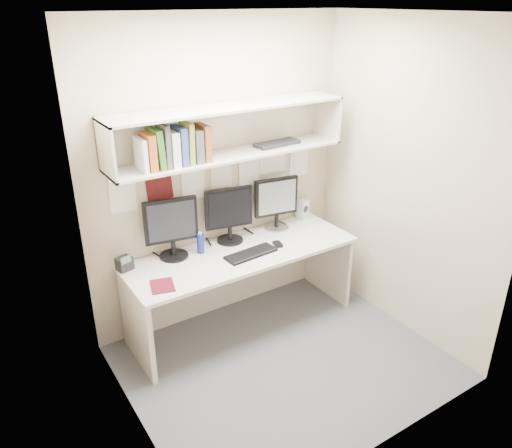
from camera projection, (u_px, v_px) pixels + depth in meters
floor at (284, 362)px, 4.02m from camera, size 2.40×2.00×0.01m
ceiling at (295, 13)px, 2.95m from camera, size 2.40×2.00×0.01m
wall_back at (219, 175)px, 4.25m from camera, size 2.40×0.02×2.60m
wall_front at (397, 275)px, 2.72m from camera, size 2.40×0.02×2.60m
wall_left at (122, 259)px, 2.89m from camera, size 0.02×2.00×2.60m
wall_right at (407, 183)px, 4.08m from camera, size 0.02×2.00×2.60m
desk at (242, 287)px, 4.37m from camera, size 2.00×0.70×0.73m
overhead_hutch at (226, 130)px, 3.97m from camera, size 2.00×0.38×0.40m
pinned_papers at (220, 181)px, 4.27m from camera, size 1.92×0.01×0.48m
monitor_left at (171, 226)px, 4.01m from camera, size 0.44×0.24×0.51m
monitor_center at (229, 213)px, 4.28m from camera, size 0.42×0.23×0.49m
monitor_right at (276, 201)px, 4.53m from camera, size 0.42×0.23×0.49m
keyboard at (251, 254)px, 4.14m from camera, size 0.46×0.19×0.02m
mouse at (278, 244)px, 4.29m from camera, size 0.08×0.11×0.03m
speaker at (303, 209)px, 4.80m from camera, size 0.11×0.12×0.19m
blue_bottle at (200, 243)px, 4.15m from camera, size 0.06×0.06×0.19m
maroon_notebook at (162, 286)px, 3.69m from camera, size 0.22×0.24×0.01m
desk_phone at (124, 263)px, 3.90m from camera, size 0.14×0.13×0.14m
book_stack at (174, 147)px, 3.67m from camera, size 0.54×0.20×0.32m
hutch_tray at (277, 144)px, 4.22m from camera, size 0.41×0.18×0.03m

